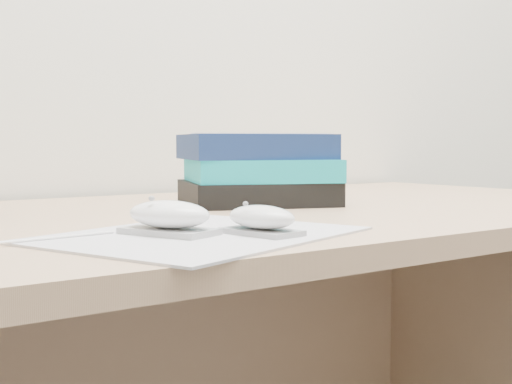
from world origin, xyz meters
TOP-DOWN VIEW (x-y plane):
  - desk at (0.00, 1.64)m, footprint 1.60×0.80m
  - mousepad at (-0.21, 1.34)m, footprint 0.41×0.37m
  - mouse_rear at (-0.24, 1.36)m, footprint 0.09×0.12m
  - mouse_front at (-0.16, 1.29)m, footprint 0.07×0.10m
  - usb_cable at (-0.40, 1.39)m, footprint 0.22×0.03m
  - book_stack at (0.09, 1.64)m, footprint 0.30×0.27m

SIDE VIEW (x-z plane):
  - desk at x=0.00m, z-range 0.13..0.86m
  - mousepad at x=-0.21m, z-range 0.73..0.73m
  - usb_cable at x=-0.40m, z-range 0.73..0.74m
  - mouse_front at x=-0.16m, z-range 0.73..0.77m
  - mouse_rear at x=-0.24m, z-range 0.73..0.77m
  - book_stack at x=0.09m, z-range 0.73..0.85m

